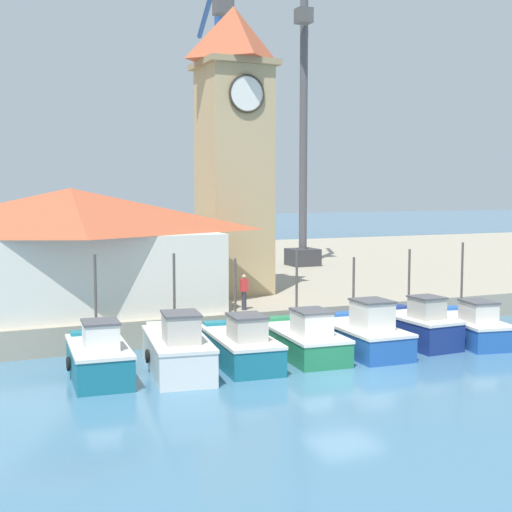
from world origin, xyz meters
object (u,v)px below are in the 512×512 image
at_px(fishing_boat_mid_left, 303,339).
at_px(clock_tower, 234,144).
at_px(fishing_boat_left_inner, 241,346).
at_px(fishing_boat_mid_right, 416,327).
at_px(dock_worker_along_quay, 244,291).
at_px(fishing_boat_left_outer, 178,350).
at_px(fishing_boat_center, 362,334).
at_px(warehouse_left, 72,250).
at_px(fishing_boat_right_inner, 468,327).
at_px(port_crane_far, 303,154).
at_px(dock_worker_near_tower, 223,293).
at_px(fishing_boat_far_left, 99,357).
at_px(port_crane_near, 219,151).

distance_m(fishing_boat_mid_left, clock_tower, 12.80).
relative_size(fishing_boat_left_inner, clock_tower, 0.32).
distance_m(fishing_boat_mid_right, dock_worker_along_quay, 7.73).
distance_m(fishing_boat_left_outer, fishing_boat_left_inner, 2.60).
relative_size(fishing_boat_center, warehouse_left, 0.39).
height_order(fishing_boat_left_inner, fishing_boat_right_inner, fishing_boat_right_inner).
bearing_deg(fishing_boat_left_inner, fishing_boat_mid_right, 0.78).
xyz_separation_m(port_crane_far, dock_worker_along_quay, (-11.02, -15.65, -7.06)).
bearing_deg(fishing_boat_mid_left, fishing_boat_center, -8.50).
distance_m(fishing_boat_left_outer, dock_worker_near_tower, 6.39).
relative_size(fishing_boat_far_left, fishing_boat_right_inner, 0.90).
bearing_deg(port_crane_near, dock_worker_near_tower, -109.94).
bearing_deg(fishing_boat_center, fishing_boat_left_outer, -178.89).
bearing_deg(fishing_boat_left_outer, fishing_boat_mid_right, 2.08).
distance_m(fishing_boat_mid_left, dock_worker_near_tower, 5.06).
bearing_deg(fishing_boat_center, port_crane_far, 69.12).
xyz_separation_m(fishing_boat_mid_right, clock_tower, (-4.45, 9.86, 8.17)).
bearing_deg(clock_tower, port_crane_near, 74.12).
bearing_deg(fishing_boat_mid_right, port_crane_near, 95.03).
bearing_deg(fishing_boat_left_inner, dock_worker_along_quay, 66.01).
bearing_deg(fishing_boat_right_inner, fishing_boat_left_outer, 179.83).
height_order(fishing_boat_center, fishing_boat_mid_right, fishing_boat_mid_right).
bearing_deg(fishing_boat_right_inner, port_crane_near, 101.78).
bearing_deg(fishing_boat_right_inner, dock_worker_near_tower, 151.68).
height_order(fishing_boat_left_outer, fishing_boat_right_inner, fishing_boat_right_inner).
xyz_separation_m(fishing_boat_mid_right, port_crane_far, (4.97, 20.29, 8.31)).
xyz_separation_m(warehouse_left, port_crane_near, (11.59, 12.58, 5.08)).
relative_size(warehouse_left, dock_worker_along_quay, 8.09).
height_order(fishing_boat_mid_left, port_crane_near, port_crane_near).
distance_m(fishing_boat_far_left, fishing_boat_mid_right, 13.55).
bearing_deg(port_crane_far, fishing_boat_right_inner, -96.96).
distance_m(fishing_boat_right_inner, port_crane_far, 22.51).
distance_m(fishing_boat_mid_right, warehouse_left, 15.33).
xyz_separation_m(fishing_boat_mid_left, fishing_boat_mid_right, (5.36, -0.13, 0.10)).
height_order(fishing_boat_right_inner, warehouse_left, warehouse_left).
bearing_deg(port_crane_near, fishing_boat_left_outer, -114.46).
bearing_deg(port_crane_near, fishing_boat_center, -93.35).
bearing_deg(port_crane_far, fishing_boat_left_inner, -122.77).
bearing_deg(port_crane_near, fishing_boat_mid_right, -84.97).
relative_size(fishing_boat_mid_left, fishing_boat_center, 1.04).
distance_m(warehouse_left, port_crane_near, 17.84).
height_order(fishing_boat_mid_right, port_crane_far, port_crane_far).
bearing_deg(fishing_boat_far_left, fishing_boat_mid_right, 0.39).
bearing_deg(fishing_boat_mid_left, warehouse_left, 139.61).
xyz_separation_m(fishing_boat_far_left, fishing_boat_mid_left, (8.19, 0.23, -0.09)).
xyz_separation_m(fishing_boat_mid_left, fishing_boat_right_inner, (7.80, -0.56, -0.01)).
relative_size(fishing_boat_left_inner, dock_worker_near_tower, 3.21).
distance_m(fishing_boat_left_inner, dock_worker_near_tower, 5.10).
bearing_deg(dock_worker_near_tower, dock_worker_along_quay, -2.97).
height_order(fishing_boat_left_inner, fishing_boat_mid_right, fishing_boat_mid_right).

